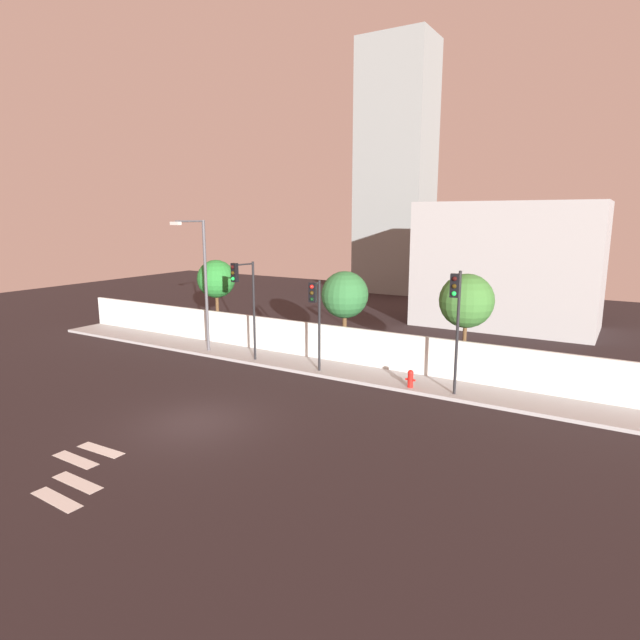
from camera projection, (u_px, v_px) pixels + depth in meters
ground_plane at (195, 423)px, 19.11m from camera, size 80.00×80.00×0.00m
sidewalk at (314, 366)px, 25.99m from camera, size 36.00×2.40×0.15m
perimeter_wall at (327, 342)px, 26.89m from camera, size 36.00×0.18×1.80m
crosswalk_marking at (78, 471)px, 15.44m from camera, size 3.49×3.06×0.01m
traffic_light_left at (456, 308)px, 20.48m from camera, size 0.40×1.47×5.11m
traffic_light_center at (244, 290)px, 25.83m from camera, size 0.44×1.44×5.02m
traffic_light_right at (316, 307)px, 24.03m from camera, size 0.38×1.07×4.32m
street_lamp_curbside at (202, 275)px, 27.86m from camera, size 0.61×2.05×7.03m
fire_hydrant at (410, 378)px, 22.52m from camera, size 0.44×0.26×0.77m
roadside_tree_leftmost at (216, 279)px, 31.87m from camera, size 2.30×2.30×4.80m
roadside_tree_midleft at (345, 295)px, 27.45m from camera, size 2.47×2.47×4.58m
roadside_tree_midright at (467, 301)px, 24.20m from camera, size 2.51×2.51×4.80m
low_building_distant at (508, 265)px, 35.12m from camera, size 11.57×6.00×8.31m
tower_on_skyline at (396, 170)px, 50.48m from camera, size 6.76×5.00×23.54m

